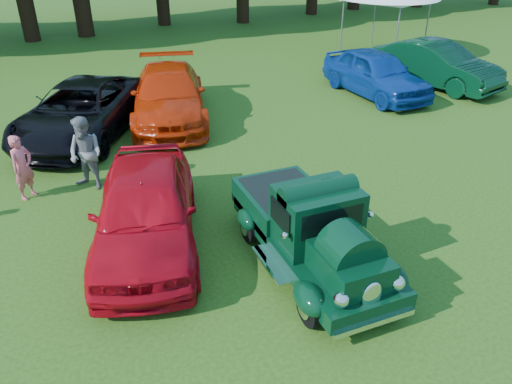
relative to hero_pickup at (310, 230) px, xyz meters
name	(u,v)px	position (x,y,z in m)	size (l,w,h in m)	color
ground	(269,260)	(-0.68, 0.36, -0.74)	(120.00, 120.00, 0.00)	#284911
hero_pickup	(310,230)	(0.00, 0.00, 0.00)	(2.03, 4.36, 1.70)	black
red_convertible	(146,209)	(-2.70, 1.82, 0.09)	(1.97, 4.89, 1.67)	#B40715
back_car_black	(81,111)	(-3.28, 8.35, 0.06)	(2.63, 5.71, 1.59)	black
back_car_orange	(169,95)	(-0.51, 8.71, 0.08)	(2.29, 5.64, 1.64)	red
back_car_blue	(376,73)	(7.18, 8.29, 0.08)	(1.94, 4.82, 1.64)	navy
back_car_green	(436,64)	(10.03, 8.36, 0.10)	(1.77, 5.08, 1.67)	black
spectator_pink	(23,167)	(-4.93, 4.87, 0.05)	(0.57, 0.38, 1.57)	#D95967
spectator_grey	(86,154)	(-3.50, 4.80, 0.17)	(0.88, 0.69, 1.82)	slate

